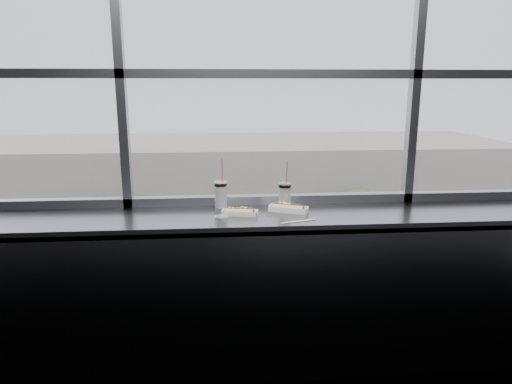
{
  "coord_description": "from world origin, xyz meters",
  "views": [
    {
      "loc": [
        -0.36,
        -1.65,
        1.93
      ],
      "look_at": [
        -0.13,
        1.23,
        1.25
      ],
      "focal_mm": 32.0,
      "sensor_mm": 36.0,
      "label": 1
    }
  ],
  "objects": [
    {
      "name": "tree_right",
      "position": [
        9.66,
        29.5,
        -7.2
      ],
      "size": [
        3.59,
        3.59,
        5.6
      ],
      "color": "#47382B",
      "rests_on": "far_sidewalk"
    },
    {
      "name": "wrapper",
      "position": [
        -0.36,
        1.15,
        1.11
      ],
      "size": [
        0.1,
        0.07,
        0.02
      ],
      "primitive_type": "ellipsoid",
      "color": "silver",
      "rests_on": "counter"
    },
    {
      "name": "far_building",
      "position": [
        0.0,
        39.5,
        -7.0
      ],
      "size": [
        50.0,
        14.0,
        8.0
      ],
      "primitive_type": "cube",
      "color": "#9F9288",
      "rests_on": "plaza_ground"
    },
    {
      "name": "car_near_b",
      "position": [
        -8.48,
        17.5,
        -9.83
      ],
      "size": [
        3.43,
        6.91,
        2.22
      ],
      "primitive_type": "imported",
      "rotation": [
        0.0,
        0.0,
        1.67
      ],
      "color": "black",
      "rests_on": "street_asphalt"
    },
    {
      "name": "tree_center",
      "position": [
        -0.47,
        29.5,
        -7.95
      ],
      "size": [
        2.88,
        2.88,
        4.5
      ],
      "color": "#47382B",
      "rests_on": "far_sidewalk"
    },
    {
      "name": "tree_left",
      "position": [
        -9.16,
        29.5,
        -7.48
      ],
      "size": [
        3.32,
        3.32,
        5.19
      ],
      "color": "#47382B",
      "rests_on": "far_sidewalk"
    },
    {
      "name": "plaza_ground",
      "position": [
        0.0,
        45.0,
        -11.0
      ],
      "size": [
        120.0,
        120.0,
        0.0
      ],
      "primitive_type": "plane",
      "color": "#A39E91",
      "rests_on": "ground"
    },
    {
      "name": "street_asphalt",
      "position": [
        0.0,
        21.5,
        -10.97
      ],
      "size": [
        80.0,
        10.0,
        0.06
      ],
      "primitive_type": "cube",
      "color": "black",
      "rests_on": "plaza_ground"
    },
    {
      "name": "car_near_d",
      "position": [
        8.29,
        17.5,
        -10.02
      ],
      "size": [
        2.86,
        5.73,
        1.84
      ],
      "primitive_type": "imported",
      "rotation": [
        0.0,
        0.0,
        1.68
      ],
      "color": "silver",
      "rests_on": "street_asphalt"
    },
    {
      "name": "soda_cup_right",
      "position": [
        0.08,
        1.35,
        1.2
      ],
      "size": [
        0.09,
        0.09,
        0.34
      ],
      "color": "white",
      "rests_on": "counter"
    },
    {
      "name": "loose_straw",
      "position": [
        0.12,
        1.03,
        1.1
      ],
      "size": [
        0.23,
        0.07,
        0.01
      ],
      "primitive_type": "cylinder",
      "rotation": [
        0.0,
        1.57,
        0.27
      ],
      "color": "white",
      "rests_on": "counter"
    },
    {
      "name": "pedestrian_d",
      "position": [
        8.61,
        29.06,
        -10.05
      ],
      "size": [
        0.81,
        0.61,
        1.82
      ],
      "primitive_type": "imported",
      "color": "#66605B",
      "rests_on": "far_sidewalk"
    },
    {
      "name": "counter",
      "position": [
        0.0,
        1.23,
        1.07
      ],
      "size": [
        6.0,
        0.55,
        0.06
      ],
      "primitive_type": "cube",
      "color": "gray",
      "rests_on": "ground"
    },
    {
      "name": "car_near_e",
      "position": [
        13.86,
        17.5,
        -9.98
      ],
      "size": [
        2.94,
        5.96,
        1.92
      ],
      "primitive_type": "imported",
      "rotation": [
        0.0,
        0.0,
        1.47
      ],
      "color": "#576CB2",
      "rests_on": "street_asphalt"
    },
    {
      "name": "car_far_a",
      "position": [
        -9.25,
        25.5,
        -9.94
      ],
      "size": [
        2.8,
        6.11,
        2.0
      ],
      "primitive_type": "imported",
      "rotation": [
        0.0,
        0.0,
        1.62
      ],
      "color": "black",
      "rests_on": "street_asphalt"
    },
    {
      "name": "car_near_c",
      "position": [
        -0.06,
        17.5,
        -9.82
      ],
      "size": [
        3.09,
        6.83,
        2.24
      ],
      "primitive_type": "imported",
      "rotation": [
        0.0,
        0.0,
        1.53
      ],
      "color": "maroon",
      "rests_on": "street_asphalt"
    },
    {
      "name": "window_glass",
      "position": [
        0.0,
        1.52,
        2.3
      ],
      "size": [
        6.0,
        0.0,
        6.0
      ],
      "primitive_type": "plane",
      "rotation": [
        1.57,
        0.0,
        0.0
      ],
      "color": "silver",
      "rests_on": "ground"
    },
    {
      "name": "soda_cup_left",
      "position": [
        -0.36,
        1.42,
        1.2
      ],
      "size": [
        0.09,
        0.09,
        0.34
      ],
      "color": "white",
      "rests_on": "counter"
    },
    {
      "name": "window_mullions",
      "position": [
        0.0,
        1.5,
        2.3
      ],
      "size": [
        6.0,
        0.08,
        2.4
      ],
      "primitive_type": null,
      "color": "gray",
      "rests_on": "ground"
    },
    {
      "name": "hotdog_tray_right",
      "position": [
        0.09,
        1.26,
        1.13
      ],
      "size": [
        0.27,
        0.18,
        0.06
      ],
      "rotation": [
        0.0,
        0.0,
        -0.39
      ],
      "color": "white",
      "rests_on": "counter"
    },
    {
      "name": "pedestrian_a",
      "position": [
        -7.5,
        29.83,
        -9.82
      ],
      "size": [
        1.02,
        0.76,
        2.28
      ],
      "primitive_type": "imported",
      "rotation": [
        0.0,
        0.0,
        3.14
      ],
      "color": "#66605B",
      "rests_on": "far_sidewalk"
    },
    {
      "name": "pedestrian_c",
      "position": [
        4.06,
        30.11,
        -9.84
      ],
      "size": [
        0.75,
        1.0,
        2.24
      ],
      "primitive_type": "imported",
      "rotation": [
        0.0,
        0.0,
        4.71
      ],
      "color": "#66605B",
      "rests_on": "far_sidewalk"
    },
    {
      "name": "car_far_c",
      "position": [
        12.56,
        25.5,
        -9.79
      ],
      "size": [
        3.36,
        7.07,
        2.29
      ],
      "primitive_type": "imported",
      "rotation": [
        0.0,
        0.0,
        1.64
      ],
      "color": "white",
      "rests_on": "street_asphalt"
    },
    {
      "name": "far_sidewalk",
      "position": [
        0.0,
        29.5,
        -10.98
      ],
      "size": [
        80.0,
        6.0,
        0.04
      ],
      "primitive_type": "cube",
      "color": "#A39E91",
      "rests_on": "plaza_ground"
    },
    {
      "name": "counter_fascia",
      "position": [
        0.0,
        0.97,
        0.55
      ],
      "size": [
        6.0,
        0.04,
        1.04
      ],
      "primitive_type": "cube",
      "color": "gray",
      "rests_on": "ground"
    },
    {
      "name": "car_far_b",
      "position": [
        0.21,
        25.5,
        -10.02
      ],
      "size": [
        2.83,
        5.74,
        1.85
      ],
      "primitive_type": "imported",
      "rotation": [
        0.0,
        0.0,
        1.67
      ],
      "color": "#8D3807",
      "rests_on": "street_asphalt"
    },
    {
      "name": "pedestrian_b",
      "position": [
        -0.82,
        30.05,
        -9.87
      ],
      "size": [
        0.97,
        0.73,
        2.18
      ],
      "primitive_type": "imported",
      "color": "#66605B",
      "rests_on": "far_sidewalk"
    },
    {
      "name": "wall_back_lower",
      "position": [
        0.0,
        1.5,
        0.55
      ],
      "size": [
        6.0,
        0.0,
        6.0
      ],
      "primitive_type": "plane",
      "rotation": [
        1.57,
        0.0,
        0.0
      ],
      "color": "black",
      "rests_on": "ground"
    },
    {
      "name": "hotdog_tray_left",
      "position": [
        -0.24,
        1.21,
        1.12
      ],
      "size": [
        0.25,
        0.13,
        0.06
      ],
      "rotation": [
        0.0,
        0.0,
        -0.24
      ],
      "color": "white",
      "rests_on": "counter"
    }
  ]
}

